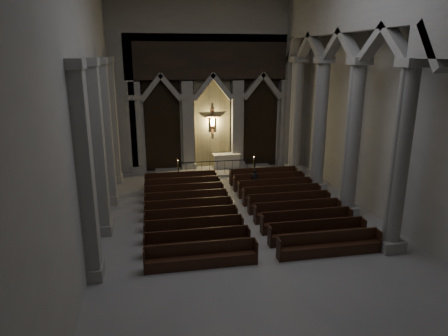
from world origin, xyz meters
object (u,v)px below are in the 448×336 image
(altar, at_px, (227,160))
(candle_stand_left, at_px, (178,174))
(altar_rail, at_px, (217,165))
(candle_stand_right, at_px, (253,171))
(worshipper, at_px, (255,180))
(pews, at_px, (240,209))

(altar, xyz_separation_m, candle_stand_left, (-3.69, -1.83, -0.30))
(altar_rail, xyz_separation_m, candle_stand_right, (2.46, -0.61, -0.34))
(altar, bearing_deg, altar_rail, -123.23)
(candle_stand_left, height_order, worshipper, candle_stand_left)
(pews, bearing_deg, worshipper, 64.73)
(worshipper, bearing_deg, pews, -97.80)
(altar, bearing_deg, pews, -96.23)
(altar, distance_m, candle_stand_left, 4.13)
(altar_rail, xyz_separation_m, worshipper, (1.79, -3.45, -0.06))
(altar, height_order, worshipper, worshipper)
(candle_stand_left, xyz_separation_m, worshipper, (4.54, -3.06, 0.29))
(candle_stand_right, distance_m, pews, 7.07)
(altar, height_order, candle_stand_right, candle_stand_right)
(altar, relative_size, candle_stand_right, 1.42)
(candle_stand_left, bearing_deg, candle_stand_right, -2.55)
(candle_stand_right, relative_size, pews, 0.13)
(altar_rail, relative_size, worshipper, 4.20)
(candle_stand_right, distance_m, worshipper, 2.92)
(altar, bearing_deg, candle_stand_left, -153.65)
(candle_stand_right, height_order, worshipper, candle_stand_right)
(candle_stand_right, xyz_separation_m, worshipper, (-0.67, -2.83, 0.27))
(altar_rail, xyz_separation_m, candle_stand_left, (-2.74, -0.38, -0.36))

